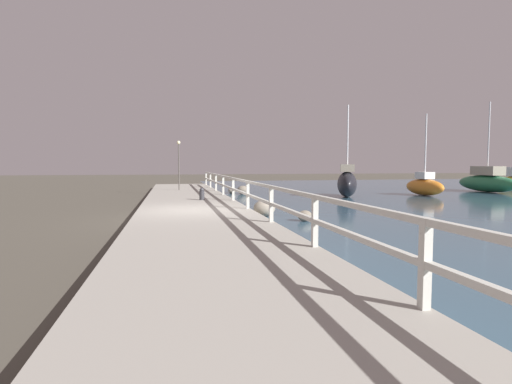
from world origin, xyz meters
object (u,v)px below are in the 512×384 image
at_px(sailboat_orange, 424,186).
at_px(sailboat_green, 487,182).
at_px(mooring_bollard, 202,194).
at_px(dock_lamp, 179,157).
at_px(sailboat_black, 347,183).

bearing_deg(sailboat_orange, sailboat_green, 13.04).
bearing_deg(mooring_bollard, dock_lamp, 96.68).
relative_size(sailboat_orange, sailboat_green, 0.80).
xyz_separation_m(dock_lamp, sailboat_black, (9.20, -3.12, -1.46)).
distance_m(sailboat_orange, sailboat_black, 4.90).
xyz_separation_m(dock_lamp, sailboat_green, (19.99, -1.36, -1.57)).
xyz_separation_m(mooring_bollard, sailboat_orange, (13.29, 3.73, -0.00)).
relative_size(sailboat_orange, sailboat_black, 0.93).
height_order(mooring_bollard, dock_lamp, dock_lamp).
relative_size(dock_lamp, sailboat_green, 0.49).
bearing_deg(dock_lamp, sailboat_green, -3.90).
bearing_deg(dock_lamp, sailboat_black, -18.75).
bearing_deg(sailboat_orange, dock_lamp, 163.69).
height_order(sailboat_orange, sailboat_green, sailboat_green).
bearing_deg(dock_lamp, mooring_bollard, -83.32).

